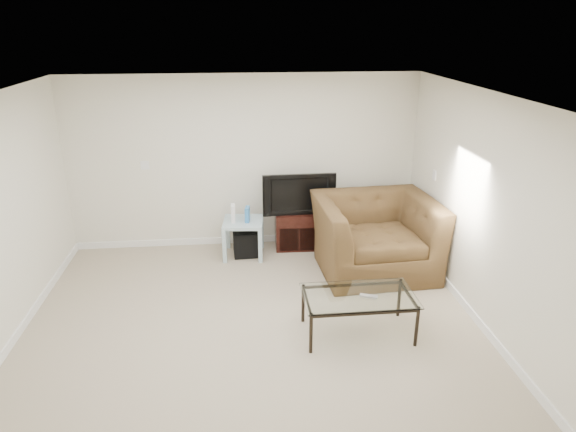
{
  "coord_description": "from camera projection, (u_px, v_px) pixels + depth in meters",
  "views": [
    {
      "loc": [
        -0.1,
        -4.69,
        3.16
      ],
      "look_at": [
        0.5,
        1.2,
        0.9
      ],
      "focal_mm": 32.0,
      "sensor_mm": 36.0,
      "label": 1
    }
  ],
  "objects": [
    {
      "name": "dvd_player",
      "position": [
        298.0,
        218.0,
        7.49
      ],
      "size": [
        0.39,
        0.28,
        0.05
      ],
      "primitive_type": "cube",
      "rotation": [
        0.0,
        0.0,
        -0.02
      ],
      "color": "black",
      "rests_on": "tv_stand"
    },
    {
      "name": "side_table",
      "position": [
        244.0,
        238.0,
        7.3
      ],
      "size": [
        0.6,
        0.6,
        0.53
      ],
      "primitive_type": null,
      "rotation": [
        0.0,
        0.0,
        -0.09
      ],
      "color": "silver",
      "rests_on": "floor"
    },
    {
      "name": "game_console",
      "position": [
        233.0,
        213.0,
        7.15
      ],
      "size": [
        0.05,
        0.18,
        0.24
      ],
      "primitive_type": "cube",
      "rotation": [
        0.0,
        0.0,
        -0.0
      ],
      "color": "white",
      "rests_on": "side_table"
    },
    {
      "name": "ceiling",
      "position": [
        246.0,
        99.0,
        4.61
      ],
      "size": [
        5.0,
        5.0,
        0.0
      ],
      "primitive_type": "plane",
      "color": "white",
      "rests_on": "ground"
    },
    {
      "name": "game_case",
      "position": [
        247.0,
        214.0,
        7.15
      ],
      "size": [
        0.08,
        0.16,
        0.21
      ],
      "primitive_type": "cube",
      "rotation": [
        0.0,
        0.0,
        -0.16
      ],
      "color": "#337FCC",
      "rests_on": "side_table"
    },
    {
      "name": "subwoofer",
      "position": [
        246.0,
        242.0,
        7.35
      ],
      "size": [
        0.38,
        0.38,
        0.36
      ],
      "primitive_type": "cube",
      "rotation": [
        0.0,
        0.0,
        0.05
      ],
      "color": "black",
      "rests_on": "floor"
    },
    {
      "name": "plate_right_outlet",
      "position": [
        435.0,
        250.0,
        6.84
      ],
      "size": [
        0.02,
        0.08,
        0.12
      ],
      "primitive_type": "cube",
      "color": "white",
      "rests_on": "wall_right"
    },
    {
      "name": "plate_back",
      "position": [
        145.0,
        165.0,
        7.23
      ],
      "size": [
        0.12,
        0.02,
        0.12
      ],
      "primitive_type": "cube",
      "color": "white",
      "rests_on": "wall_back"
    },
    {
      "name": "remote",
      "position": [
        369.0,
        296.0,
        5.34
      ],
      "size": [
        0.19,
        0.12,
        0.02
      ],
      "primitive_type": "cube",
      "rotation": [
        0.0,
        0.0,
        -0.39
      ],
      "color": "#B2B2B7",
      "rests_on": "coffee_table"
    },
    {
      "name": "coffee_table",
      "position": [
        358.0,
        314.0,
        5.47
      ],
      "size": [
        1.18,
        0.67,
        0.46
      ],
      "primitive_type": null,
      "rotation": [
        0.0,
        0.0,
        0.01
      ],
      "color": "black",
      "rests_on": "floor"
    },
    {
      "name": "wall_right",
      "position": [
        492.0,
        219.0,
        5.29
      ],
      "size": [
        0.02,
        5.0,
        2.5
      ],
      "primitive_type": "cube",
      "color": "silver",
      "rests_on": "ground"
    },
    {
      "name": "tv_stand",
      "position": [
        298.0,
        229.0,
        7.59
      ],
      "size": [
        0.67,
        0.48,
        0.55
      ],
      "primitive_type": null,
      "rotation": [
        0.0,
        0.0,
        -0.02
      ],
      "color": "black",
      "rests_on": "floor"
    },
    {
      "name": "floor",
      "position": [
        253.0,
        336.0,
        5.5
      ],
      "size": [
        5.0,
        5.0,
        0.0
      ],
      "primitive_type": "plane",
      "color": "tan",
      "rests_on": "ground"
    },
    {
      "name": "television",
      "position": [
        298.0,
        192.0,
        7.36
      ],
      "size": [
        0.98,
        0.22,
        0.6
      ],
      "primitive_type": "imported",
      "rotation": [
        0.0,
        0.0,
        0.02
      ],
      "color": "black",
      "rests_on": "tv_stand"
    },
    {
      "name": "recliner",
      "position": [
        376.0,
        224.0,
        6.73
      ],
      "size": [
        1.59,
        1.08,
        1.33
      ],
      "primitive_type": "imported",
      "rotation": [
        0.0,
        0.0,
        0.06
      ],
      "color": "brown",
      "rests_on": "floor"
    },
    {
      "name": "wall_back",
      "position": [
        244.0,
        163.0,
        7.38
      ],
      "size": [
        5.0,
        0.02,
        2.5
      ],
      "primitive_type": "cube",
      "color": "silver",
      "rests_on": "ground"
    },
    {
      "name": "plate_right_switch",
      "position": [
        434.0,
        175.0,
        6.78
      ],
      "size": [
        0.02,
        0.09,
        0.13
      ],
      "primitive_type": "cube",
      "color": "white",
      "rests_on": "wall_right"
    }
  ]
}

